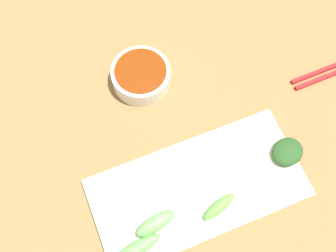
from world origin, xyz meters
name	(u,v)px	position (x,y,z in m)	size (l,w,h in m)	color
tabletop	(188,146)	(0.00, 0.00, 0.01)	(2.10, 2.10, 0.02)	brown
sauce_bowl	(141,76)	(-0.16, -0.04, 0.04)	(0.12, 0.12, 0.04)	silver
serving_plate	(198,188)	(0.09, -0.02, 0.03)	(0.18, 0.39, 0.01)	silver
broccoli_stalk_0	(156,223)	(0.12, -0.11, 0.05)	(0.03, 0.08, 0.03)	#66A85A
broccoli_stalk_1	(136,249)	(0.15, -0.16, 0.04)	(0.03, 0.09, 0.02)	#5BA650
broccoli_stalk_2	(219,207)	(0.14, 0.00, 0.05)	(0.02, 0.07, 0.03)	#5EB642
broccoli_leafy_3	(287,152)	(0.09, 0.16, 0.04)	(0.05, 0.06, 0.02)	#20451C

